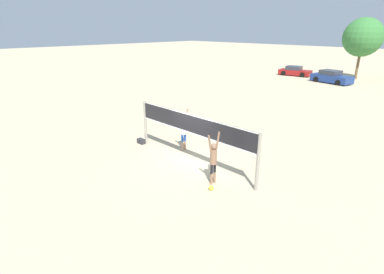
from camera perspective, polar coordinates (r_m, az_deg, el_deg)
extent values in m
plane|color=#C6B28C|center=(14.76, 0.00, -4.94)|extent=(200.00, 200.00, 0.00)
cylinder|color=gray|center=(16.96, -8.87, 2.66)|extent=(0.14, 0.14, 2.46)
cylinder|color=gray|center=(12.15, 12.45, -4.80)|extent=(0.14, 0.14, 2.46)
cube|color=black|center=(14.03, 0.00, 2.44)|extent=(7.25, 0.02, 0.94)
cube|color=white|center=(13.90, 0.00, 4.17)|extent=(7.25, 0.03, 0.06)
cube|color=white|center=(14.17, 0.00, 0.74)|extent=(7.25, 0.03, 0.06)
cylinder|color=#8C664C|center=(12.77, 3.70, -7.95)|extent=(0.11, 0.11, 0.51)
cylinder|color=black|center=(12.56, 3.75, -6.10)|extent=(0.12, 0.12, 0.41)
cylinder|color=#8C664C|center=(12.90, 4.30, -7.65)|extent=(0.11, 0.11, 0.51)
cylinder|color=black|center=(12.70, 4.35, -5.81)|extent=(0.12, 0.12, 0.41)
cylinder|color=#8C664C|center=(12.40, 4.11, -3.74)|extent=(0.28, 0.28, 0.65)
sphere|color=#8C664C|center=(12.23, 4.16, -1.80)|extent=(0.25, 0.25, 0.25)
cylinder|color=#8C664C|center=(11.98, 3.42, -1.23)|extent=(0.08, 0.23, 0.73)
cylinder|color=#8C664C|center=(12.33, 4.94, -0.64)|extent=(0.08, 0.23, 0.73)
cylinder|color=tan|center=(16.24, -1.33, -1.56)|extent=(0.11, 0.11, 0.51)
cylinder|color=#1E47A5|center=(16.07, -1.34, -0.03)|extent=(0.12, 0.12, 0.42)
cylinder|color=tan|center=(16.11, -1.84, -1.74)|extent=(0.11, 0.11, 0.51)
cylinder|color=#1E47A5|center=(15.94, -1.86, -0.20)|extent=(0.12, 0.12, 0.42)
cylinder|color=white|center=(15.83, -1.62, 1.70)|extent=(0.28, 0.28, 0.65)
sphere|color=tan|center=(15.69, -1.63, 3.28)|extent=(0.25, 0.25, 0.25)
cylinder|color=tan|center=(15.80, -0.99, 4.16)|extent=(0.08, 0.23, 0.73)
cylinder|color=tan|center=(15.47, -2.31, 3.80)|extent=(0.08, 0.23, 0.73)
sphere|color=yellow|center=(12.41, 3.66, -9.63)|extent=(0.21, 0.21, 0.21)
cube|color=#2D2D33|center=(17.37, -9.66, -0.79)|extent=(0.48, 0.27, 0.27)
cube|color=navy|center=(39.97, 25.03, 10.08)|extent=(4.89, 2.76, 0.82)
cube|color=#2D333D|center=(39.99, 24.89, 11.10)|extent=(2.38, 2.10, 0.53)
cylinder|color=black|center=(40.03, 27.39, 9.42)|extent=(0.67, 0.35, 0.64)
cylinder|color=black|center=(38.51, 26.04, 9.28)|extent=(0.67, 0.35, 0.64)
cylinder|color=black|center=(41.50, 24.00, 10.23)|extent=(0.67, 0.35, 0.64)
cylinder|color=black|center=(40.03, 22.56, 10.12)|extent=(0.67, 0.35, 0.64)
cube|color=maroon|center=(44.36, 19.02, 11.59)|extent=(4.37, 2.26, 0.67)
cube|color=#2D333D|center=(44.35, 18.84, 12.37)|extent=(2.07, 1.82, 0.49)
cylinder|color=black|center=(44.76, 20.93, 11.25)|extent=(0.66, 0.30, 0.64)
cylinder|color=black|center=(43.21, 20.27, 11.05)|extent=(0.66, 0.30, 0.64)
cylinder|color=black|center=(45.56, 17.78, 11.74)|extent=(0.66, 0.30, 0.64)
cylinder|color=black|center=(44.04, 17.03, 11.56)|extent=(0.66, 0.30, 0.64)
cylinder|color=brown|center=(44.37, 29.05, 12.09)|extent=(0.32, 0.32, 3.82)
sphere|color=#387A38|center=(44.17, 29.78, 16.17)|extent=(4.69, 4.69, 4.69)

